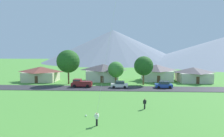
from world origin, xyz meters
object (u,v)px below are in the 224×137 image
tree_near_left (144,66)px  parked_car_blue_west_end (164,85)px  house_right_center (193,74)px  house_left_center (41,74)px  tree_left_of_center (116,69)px  watcher_person (145,104)px  house_leftmost (103,72)px  house_rightmost (156,72)px  soccer_ball (86,116)px  tree_center (68,61)px  pickup_truck_maroon_west_side (81,83)px  parked_car_white_mid_west (120,85)px

tree_near_left → parked_car_blue_west_end: (4.48, -4.65, -4.31)m
house_right_center → house_left_center: bearing=-178.4°
tree_left_of_center → watcher_person: size_ratio=3.71×
watcher_person → parked_car_blue_west_end: bearing=68.5°
house_leftmost → watcher_person: house_leftmost is taller
house_left_center → parked_car_blue_west_end: 36.19m
house_right_center → tree_near_left: 16.76m
house_right_center → house_rightmost: size_ratio=1.02×
tree_near_left → tree_left_of_center: tree_near_left is taller
watcher_person → soccer_ball: watcher_person is taller
house_left_center → house_leftmost: bearing=5.3°
house_rightmost → soccer_ball: bearing=-115.3°
tree_near_left → watcher_person: bearing=-96.0°
house_leftmost → house_rightmost: 16.58m
house_leftmost → house_left_center: size_ratio=1.00×
house_leftmost → tree_center: tree_center is taller
house_leftmost → pickup_truck_maroon_west_side: size_ratio=1.96×
house_left_center → soccer_ball: bearing=-57.1°
house_leftmost → house_left_center: bearing=-174.7°
parked_car_white_mid_west → pickup_truck_maroon_west_side: pickup_truck_maroon_west_side is taller
house_left_center → parked_car_white_mid_west: house_left_center is taller
tree_center → soccer_ball: size_ratio=39.69×
parked_car_blue_west_end → tree_center: bearing=169.1°
tree_left_of_center → parked_car_blue_west_end: bearing=-30.1°
parked_car_white_mid_west → soccer_ball: (-4.52, -20.80, -0.75)m
parked_car_white_mid_west → tree_center: bearing=160.2°
parked_car_white_mid_west → watcher_person: bearing=-76.1°
tree_left_of_center → soccer_ball: size_ratio=25.90×
tree_near_left → parked_car_blue_west_end: tree_near_left is taller
house_left_center → pickup_truck_maroon_west_side: size_ratio=1.96×
watcher_person → tree_near_left: bearing=84.0°
house_leftmost → soccer_ball: size_ratio=42.97×
house_right_center → tree_near_left: tree_near_left is taller
watcher_person → soccer_ball: (-8.70, -3.92, -0.76)m
house_left_center → tree_near_left: 30.97m
pickup_truck_maroon_west_side → watcher_person: pickup_truck_maroon_west_side is taller
house_left_center → parked_car_blue_west_end: bearing=-14.7°
parked_car_white_mid_west → pickup_truck_maroon_west_side: 9.81m
house_left_center → house_right_center: size_ratio=1.08×
tree_left_of_center → pickup_truck_maroon_west_side: tree_left_of_center is taller
house_right_center → watcher_person: (-17.72, -27.60, -1.37)m
parked_car_white_mid_west → soccer_ball: bearing=-102.3°
house_leftmost → pickup_truck_maroon_west_side: 11.60m
house_rightmost → parked_car_white_mid_west: 17.10m
tree_near_left → watcher_person: size_ratio=4.66×
pickup_truck_maroon_west_side → tree_near_left: bearing=14.7°
house_leftmost → soccer_ball: (0.65, -31.95, -2.56)m
house_leftmost → pickup_truck_maroon_west_side: (-4.62, -10.51, -1.62)m
pickup_truck_maroon_west_side → watcher_person: (13.97, -17.52, -0.18)m
parked_car_white_mid_west → house_leftmost: bearing=114.9°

